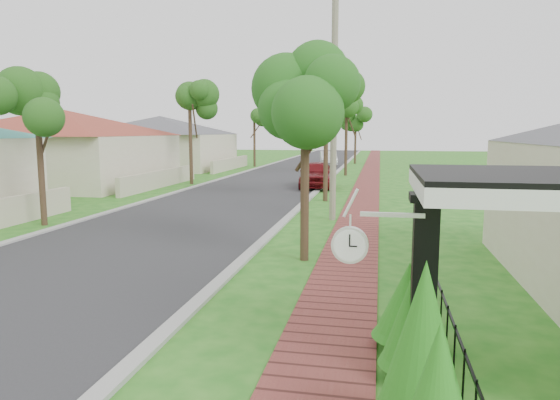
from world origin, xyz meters
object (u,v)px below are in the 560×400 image
Objects in this scene: parked_car_white at (328,159)px; parked_car_red at (317,174)px; station_clock at (353,243)px; porch_post at (423,303)px; near_tree at (305,102)px; utility_pole at (334,96)px.

parked_car_red is at bearing -95.41° from parked_car_white.
porch_post is at bearing 24.85° from station_clock.
utility_pole reaches higher than near_tree.
parked_car_red is 1.08× the size of parked_car_white.
near_tree is (2.93, -34.79, 3.27)m from parked_car_white.
station_clock reaches higher than parked_car_white.
utility_pole is (0.15, 5.99, 0.54)m from near_tree.
station_clock is (3.29, -22.92, 1.17)m from parked_car_red.
station_clock is at bearing -155.15° from porch_post.
utility_pole reaches higher than station_clock.
station_clock is (1.39, -12.43, -2.56)m from utility_pole.
utility_pole is at bearing -92.99° from parked_car_white.
near_tree is 0.56× the size of utility_pole.
parked_car_red is at bearing 98.16° from station_clock.
utility_pole is (1.90, -10.49, 3.73)m from parked_car_red.
porch_post is at bearing -68.32° from near_tree.
near_tree is (1.75, -16.48, 3.19)m from parked_car_red.
near_tree reaches higher than parked_car_white.
near_tree is at bearing 103.43° from station_clock.
parked_car_red reaches higher than parked_car_white.
porch_post is 12.70m from utility_pole.
parked_car_white is at bearing 94.81° from near_tree.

